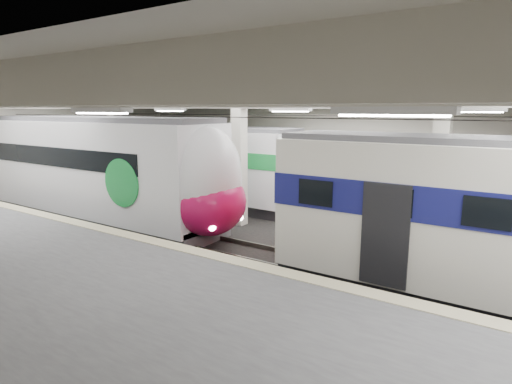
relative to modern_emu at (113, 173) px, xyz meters
The scene contains 3 objects.
station_hall 7.80m from the modern_emu, 12.96° to the right, with size 36.00×24.00×5.75m.
modern_emu is the anchor object (origin of this frame).
far_train 5.52m from the modern_emu, 94.78° to the left, with size 12.70×2.86×4.09m.
Camera 1 is at (7.67, -11.71, 4.97)m, focal length 30.00 mm.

